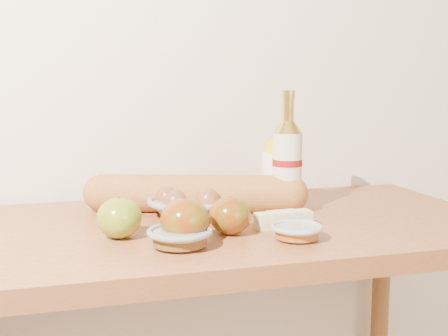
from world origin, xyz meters
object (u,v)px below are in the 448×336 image
(bourbon_bottle, at_px, (287,163))
(cream_bottle, at_px, (279,176))
(egg_bowl, at_px, (190,204))
(baguette, at_px, (195,193))
(table, at_px, (220,277))

(bourbon_bottle, height_order, cream_bottle, bourbon_bottle)
(egg_bowl, bearing_deg, cream_bottle, 9.63)
(cream_bottle, relative_size, egg_bowl, 0.83)
(cream_bottle, xyz_separation_m, egg_bowl, (-0.22, -0.04, -0.05))
(baguette, bearing_deg, cream_bottle, 15.99)
(baguette, bearing_deg, bourbon_bottle, 2.07)
(egg_bowl, distance_m, baguette, 0.05)
(table, xyz_separation_m, egg_bowl, (-0.05, 0.06, 0.15))
(table, bearing_deg, bourbon_bottle, 16.27)
(table, xyz_separation_m, bourbon_bottle, (0.17, 0.05, 0.24))
(bourbon_bottle, xyz_separation_m, baguette, (-0.20, 0.06, -0.07))
(baguette, bearing_deg, egg_bowl, -99.15)
(egg_bowl, relative_size, baguette, 0.37)
(egg_bowl, height_order, baguette, baguette)
(table, relative_size, cream_bottle, 7.50)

